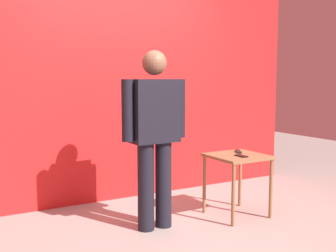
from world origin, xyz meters
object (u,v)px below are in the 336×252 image
side_table (237,164)px  cell_phone (241,156)px  tv_remote (238,151)px  standing_person (155,130)px

side_table → cell_phone: cell_phone is taller
cell_phone → tv_remote: bearing=59.5°
tv_remote → side_table: bearing=-102.3°
standing_person → cell_phone: size_ratio=11.58×
side_table → cell_phone: bearing=-105.9°
cell_phone → tv_remote: (0.13, 0.20, 0.01)m
cell_phone → standing_person: bearing=170.4°
cell_phone → tv_remote: 0.23m
standing_person → tv_remote: bearing=0.9°
standing_person → side_table: bearing=-5.9°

